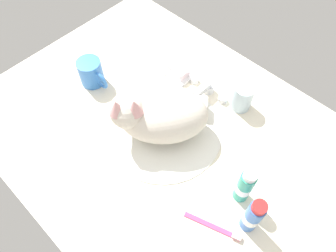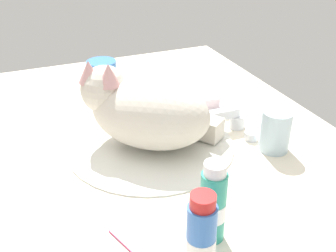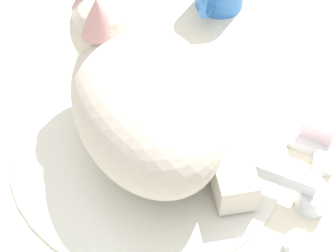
# 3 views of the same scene
# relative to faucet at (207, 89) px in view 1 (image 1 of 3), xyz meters

# --- Properties ---
(ground_plane) EXTENTS (1.10, 0.83, 0.03)m
(ground_plane) POSITION_rel_faucet_xyz_m (0.00, -0.20, -0.04)
(ground_plane) COLOR silver
(sink_basin) EXTENTS (0.35, 0.35, 0.01)m
(sink_basin) POSITION_rel_faucet_xyz_m (0.00, -0.20, -0.02)
(sink_basin) COLOR silver
(sink_basin) RESTS_ON ground_plane
(faucet) EXTENTS (0.15, 0.09, 0.05)m
(faucet) POSITION_rel_faucet_xyz_m (0.00, 0.00, 0.00)
(faucet) COLOR silver
(faucet) RESTS_ON ground_plane
(cat) EXTENTS (0.30, 0.30, 0.17)m
(cat) POSITION_rel_faucet_xyz_m (-0.01, -0.21, 0.06)
(cat) COLOR beige
(cat) RESTS_ON sink_basin
(coffee_mug) EXTENTS (0.12, 0.08, 0.09)m
(coffee_mug) POSITION_rel_faucet_xyz_m (-0.30, -0.22, 0.02)
(coffee_mug) COLOR #3372C6
(coffee_mug) RESTS_ON ground_plane
(rinse_cup) EXTENTS (0.06, 0.06, 0.09)m
(rinse_cup) POSITION_rel_faucet_xyz_m (0.11, 0.03, 0.02)
(rinse_cup) COLOR silver
(rinse_cup) RESTS_ON ground_plane
(soap_dish) EXTENTS (0.09, 0.06, 0.01)m
(soap_dish) POSITION_rel_faucet_xyz_m (-0.11, -0.01, -0.01)
(soap_dish) COLOR white
(soap_dish) RESTS_ON ground_plane
(soap_bar) EXTENTS (0.07, 0.05, 0.02)m
(soap_bar) POSITION_rel_faucet_xyz_m (-0.11, -0.01, 0.00)
(soap_bar) COLOR silver
(soap_bar) RESTS_ON soap_dish
(toothpaste_bottle) EXTENTS (0.04, 0.04, 0.14)m
(toothpaste_bottle) POSITION_rel_faucet_xyz_m (0.28, -0.20, 0.04)
(toothpaste_bottle) COLOR teal
(toothpaste_bottle) RESTS_ON ground_plane
(mouthwash_bottle) EXTENTS (0.04, 0.04, 0.14)m
(mouthwash_bottle) POSITION_rel_faucet_xyz_m (0.34, -0.25, 0.04)
(mouthwash_bottle) COLOR #3870C6
(mouthwash_bottle) RESTS_ON ground_plane
(toothbrush) EXTENTS (0.14, 0.06, 0.02)m
(toothbrush) POSITION_rel_faucet_xyz_m (0.29, -0.31, -0.02)
(toothbrush) COLOR #D83F72
(toothbrush) RESTS_ON ground_plane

